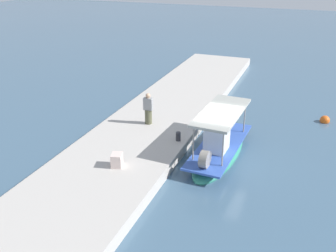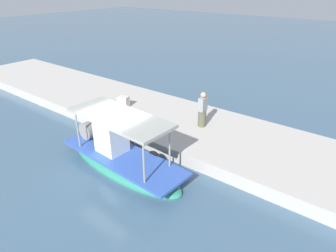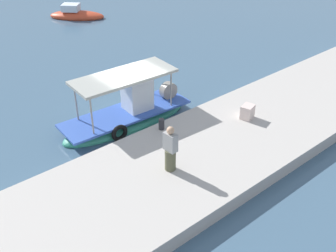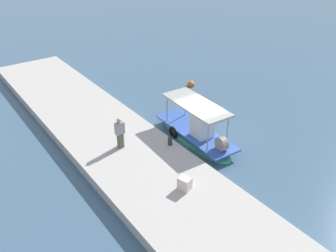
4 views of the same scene
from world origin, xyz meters
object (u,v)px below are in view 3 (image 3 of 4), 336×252
(main_fishing_boat, at_px, (129,114))
(moored_boat_near, at_px, (76,15))
(cargo_crate, at_px, (247,112))
(mooring_bollard, at_px, (161,124))
(fisherman_near_bollard, at_px, (170,151))

(main_fishing_boat, relative_size, moored_boat_near, 1.49)
(cargo_crate, bearing_deg, mooring_bollard, 153.66)
(fisherman_near_bollard, bearing_deg, cargo_crate, 7.02)
(mooring_bollard, relative_size, cargo_crate, 0.77)
(moored_boat_near, bearing_deg, mooring_bollard, -108.28)
(cargo_crate, xyz_separation_m, moored_boat_near, (2.36, 18.90, -0.65))
(main_fishing_boat, bearing_deg, fisherman_near_bollard, -106.03)
(main_fishing_boat, relative_size, fisherman_near_bollard, 3.54)
(fisherman_near_bollard, height_order, moored_boat_near, fisherman_near_bollard)
(main_fishing_boat, relative_size, cargo_crate, 10.36)
(mooring_bollard, distance_m, cargo_crate, 3.72)
(main_fishing_boat, height_order, cargo_crate, main_fishing_boat)
(mooring_bollard, xyz_separation_m, cargo_crate, (3.34, -1.65, 0.07))
(fisherman_near_bollard, distance_m, moored_boat_near, 20.78)
(mooring_bollard, bearing_deg, moored_boat_near, 71.72)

